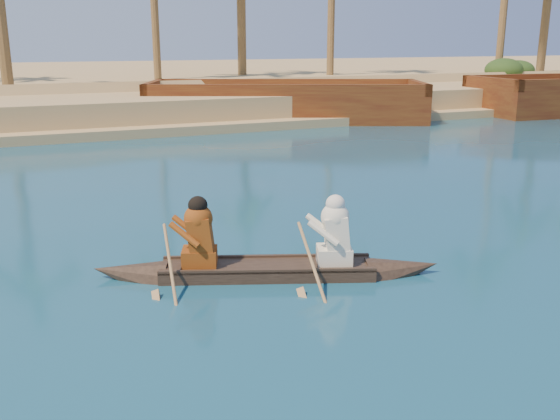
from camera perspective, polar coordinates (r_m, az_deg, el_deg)
name	(u,v)px	position (r m, az deg, el deg)	size (l,w,h in m)	color
sandy_embankment	(163,82)	(50.10, -10.64, 11.46)	(150.00, 51.00, 1.50)	tan
shrub_cluster	(227,86)	(35.27, -4.84, 11.25)	(100.00, 6.00, 2.40)	#253B15
canoe	(267,259)	(9.95, -1.18, -4.46)	(5.42, 2.67, 1.52)	#3F2E22
barge_mid	(286,104)	(29.55, 0.52, 9.63)	(13.30, 8.94, 2.11)	brown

